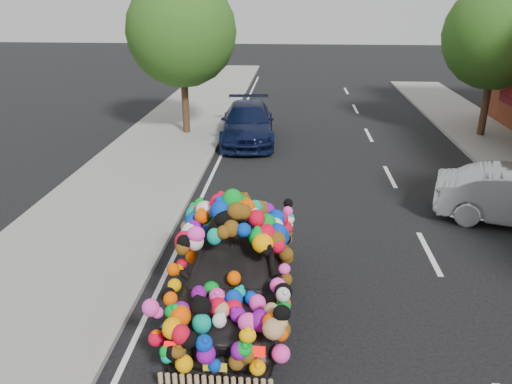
{
  "coord_description": "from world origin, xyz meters",
  "views": [
    {
      "loc": [
        0.52,
        -10.02,
        5.33
      ],
      "look_at": [
        -0.29,
        0.61,
        1.1
      ],
      "focal_mm": 35.0,
      "sensor_mm": 36.0,
      "label": 1
    }
  ],
  "objects": [
    {
      "name": "sidewalk",
      "position": [
        -4.3,
        0.0,
        0.06
      ],
      "size": [
        4.0,
        60.0,
        0.12
      ],
      "primitive_type": "cube",
      "color": "gray",
      "rests_on": "ground"
    },
    {
      "name": "tree_far_b",
      "position": [
        8.0,
        10.0,
        3.89
      ],
      "size": [
        4.0,
        4.0,
        5.9
      ],
      "color": "#332114",
      "rests_on": "ground"
    },
    {
      "name": "tree_near_sidewalk",
      "position": [
        -3.8,
        9.5,
        4.02
      ],
      "size": [
        4.2,
        4.2,
        6.13
      ],
      "color": "#332114",
      "rests_on": "ground"
    },
    {
      "name": "lane_markings",
      "position": [
        3.6,
        0.0,
        0.01
      ],
      "size": [
        6.0,
        50.0,
        0.01
      ],
      "primitive_type": null,
      "color": "silver",
      "rests_on": "ground"
    },
    {
      "name": "navy_sedan",
      "position": [
        -1.24,
        8.8,
        0.71
      ],
      "size": [
        2.34,
        5.03,
        1.42
      ],
      "primitive_type": "imported",
      "rotation": [
        0.0,
        0.0,
        0.07
      ],
      "color": "#0C1333",
      "rests_on": "ground"
    },
    {
      "name": "plush_art_car",
      "position": [
        -0.46,
        -2.32,
        1.09
      ],
      "size": [
        2.13,
        4.55,
        2.13
      ],
      "rotation": [
        0.0,
        0.0,
        -0.01
      ],
      "color": "black",
      "rests_on": "ground"
    },
    {
      "name": "kerb",
      "position": [
        -2.35,
        0.0,
        0.07
      ],
      "size": [
        0.15,
        60.0,
        0.13
      ],
      "primitive_type": "cube",
      "color": "gray",
      "rests_on": "ground"
    },
    {
      "name": "ground",
      "position": [
        0.0,
        0.0,
        0.0
      ],
      "size": [
        100.0,
        100.0,
        0.0
      ],
      "primitive_type": "plane",
      "color": "black",
      "rests_on": "ground"
    }
  ]
}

